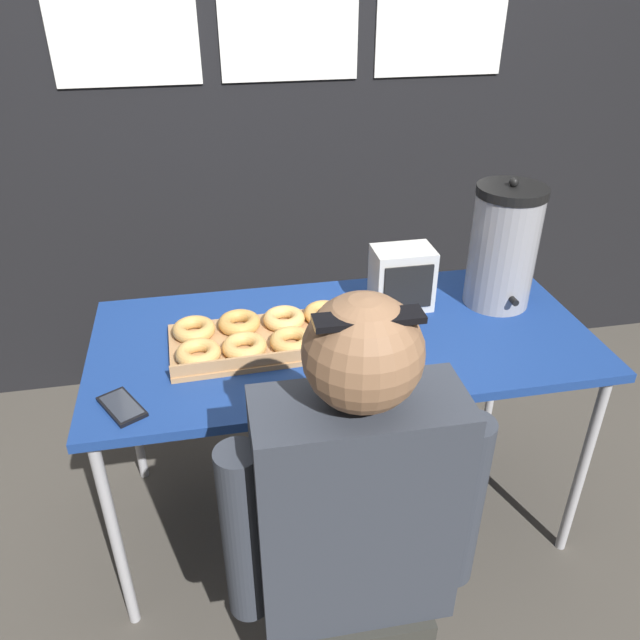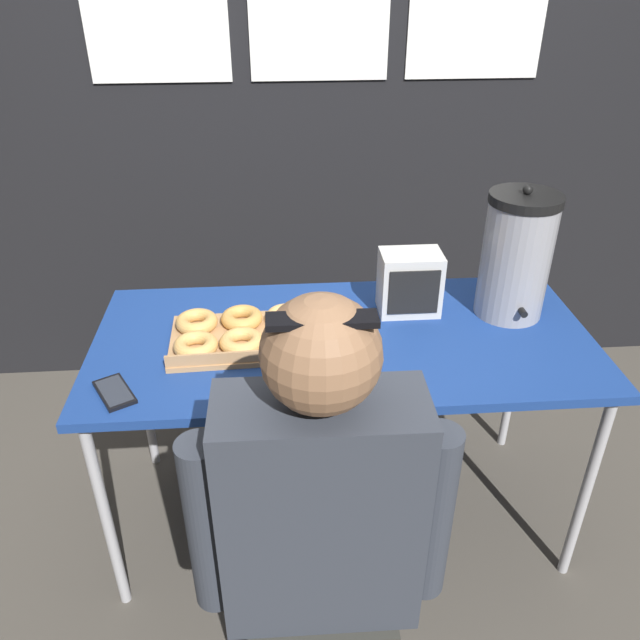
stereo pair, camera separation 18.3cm
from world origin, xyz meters
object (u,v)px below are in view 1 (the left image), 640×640
cell_phone (122,407)px  coffee_urn (503,247)px  space_heater (402,278)px  person_seated (355,549)px  donut_box (265,335)px

cell_phone → coffee_urn: bearing=-13.1°
space_heater → coffee_urn: bearing=-6.0°
coffee_urn → person_seated: person_seated is taller
donut_box → person_seated: person_seated is taller
donut_box → coffee_urn: 0.80m
coffee_urn → cell_phone: size_ratio=2.57×
cell_phone → person_seated: (0.51, -0.41, -0.16)m
space_heater → person_seated: (-0.34, -0.79, -0.25)m
space_heater → person_seated: size_ratio=0.16×
coffee_urn → person_seated: bearing=-130.9°
space_heater → person_seated: person_seated is taller
donut_box → cell_phone: 0.46m
coffee_urn → space_heater: coffee_urn is taller
coffee_urn → space_heater: (-0.31, 0.03, -0.10)m
donut_box → person_seated: 0.68m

